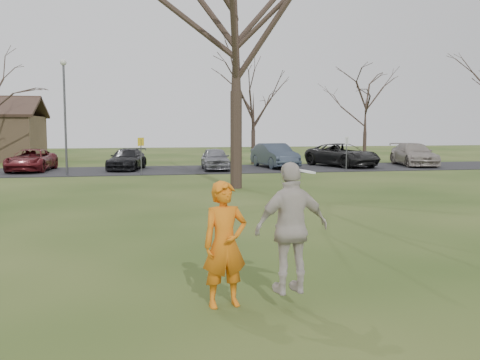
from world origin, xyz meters
name	(u,v)px	position (x,y,z in m)	size (l,w,h in m)	color
ground	(290,302)	(0.00, 0.00, 0.00)	(120.00, 120.00, 0.00)	#1E380F
parking_strip	(174,170)	(0.00, 25.00, 0.02)	(62.00, 6.50, 0.04)	black
player_defender	(225,244)	(-1.01, 0.04, 0.95)	(0.69, 0.45, 1.90)	orange
car_2	(31,160)	(-8.38, 25.55, 0.69)	(2.17, 4.71, 1.31)	#5D151A
car_3	(127,159)	(-2.82, 25.57, 0.68)	(1.79, 4.40, 1.28)	black
car_4	(215,159)	(2.49, 24.50, 0.72)	(1.60, 3.97, 1.35)	gray
car_5	(275,155)	(6.51, 25.44, 0.82)	(1.64, 4.72, 1.55)	#323D4C
car_6	(342,155)	(11.18, 25.51, 0.80)	(2.52, 5.47, 1.52)	black
car_7	(414,154)	(16.21, 25.27, 0.80)	(2.12, 5.20, 1.51)	gray
catching_play	(292,228)	(-0.07, -0.27, 1.22)	(1.20, 0.63, 1.95)	beige
lamp_post	(65,103)	(-6.00, 22.50, 3.97)	(0.34, 0.34, 6.27)	#47474C
sign_yellow	(141,149)	(-2.00, 22.00, 1.45)	(0.35, 0.35, 2.08)	#47474C
sign_white	(347,147)	(10.00, 22.00, 1.45)	(0.35, 0.35, 2.08)	#47474C
big_tree	(236,25)	(2.00, 15.00, 7.00)	(9.00, 9.00, 14.00)	#352821
small_tree_row	(230,109)	(4.38, 30.06, 3.89)	(55.00, 5.90, 8.50)	#352821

